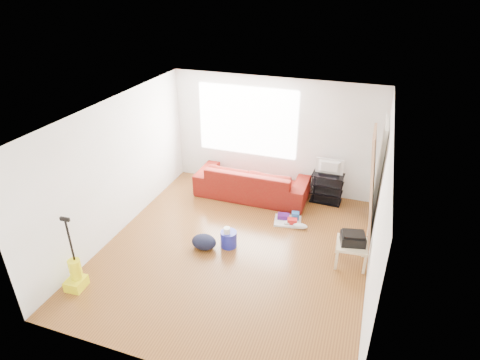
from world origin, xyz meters
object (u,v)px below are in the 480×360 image
(bucket, at_px, (229,246))
(cleaning_tray, at_px, (289,219))
(sofa, at_px, (252,195))
(backpack, at_px, (204,248))
(tv_stand, at_px, (327,188))
(side_table, at_px, (352,246))
(vacuum, at_px, (76,275))

(bucket, height_order, cleaning_tray, cleaning_tray)
(sofa, distance_m, cleaning_tray, 1.26)
(bucket, distance_m, backpack, 0.44)
(tv_stand, bearing_deg, side_table, -67.47)
(tv_stand, relative_size, side_table, 1.25)
(cleaning_tray, height_order, vacuum, vacuum)
(tv_stand, height_order, vacuum, vacuum)
(sofa, xyz_separation_m, bucket, (0.16, -1.87, 0.00))
(vacuum, bearing_deg, sofa, 60.74)
(side_table, bearing_deg, cleaning_tray, 144.93)
(backpack, xyz_separation_m, vacuum, (-1.46, -1.56, 0.23))
(bucket, bearing_deg, tv_stand, 56.64)
(bucket, height_order, vacuum, vacuum)
(tv_stand, height_order, bucket, tv_stand)
(bucket, relative_size, vacuum, 0.24)
(side_table, distance_m, vacuum, 4.42)
(tv_stand, xyz_separation_m, vacuum, (-3.26, -3.90, -0.10))
(tv_stand, relative_size, cleaning_tray, 1.14)
(cleaning_tray, bearing_deg, bucket, -127.24)
(sofa, height_order, tv_stand, tv_stand)
(sofa, distance_m, tv_stand, 1.63)
(sofa, distance_m, backpack, 2.08)
(sofa, bearing_deg, side_table, 144.01)
(bucket, bearing_deg, vacuum, -136.55)
(bucket, bearing_deg, cleaning_tray, 52.76)
(side_table, bearing_deg, vacuum, -153.28)
(cleaning_tray, bearing_deg, backpack, -133.40)
(side_table, relative_size, bucket, 1.81)
(backpack, relative_size, vacuum, 0.36)
(sofa, relative_size, bucket, 8.17)
(tv_stand, relative_size, vacuum, 0.53)
(side_table, distance_m, bucket, 2.13)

